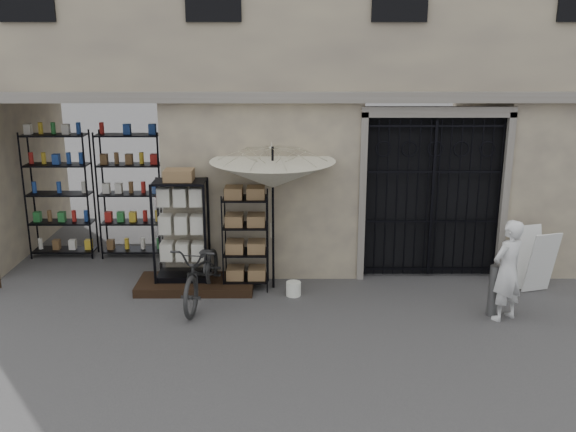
{
  "coord_description": "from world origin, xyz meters",
  "views": [
    {
      "loc": [
        -0.83,
        -8.85,
        4.22
      ],
      "look_at": [
        -0.8,
        1.4,
        1.35
      ],
      "focal_mm": 40.0,
      "sensor_mm": 36.0,
      "label": 1
    }
  ],
  "objects_px": {
    "bicycle": "(204,301)",
    "steel_bollard": "(493,291)",
    "shopkeeper": "(503,319)",
    "wire_rack": "(246,242)",
    "market_umbrella": "(273,167)",
    "white_bucket": "(293,289)",
    "display_cabinet": "(182,235)",
    "easel_sign": "(535,260)"
  },
  "relations": [
    {
      "from": "display_cabinet",
      "to": "bicycle",
      "type": "relative_size",
      "value": 0.94
    },
    {
      "from": "market_umbrella",
      "to": "white_bucket",
      "type": "bearing_deg",
      "value": -45.96
    },
    {
      "from": "steel_bollard",
      "to": "bicycle",
      "type": "bearing_deg",
      "value": 172.95
    },
    {
      "from": "market_umbrella",
      "to": "display_cabinet",
      "type": "bearing_deg",
      "value": 177.59
    },
    {
      "from": "easel_sign",
      "to": "wire_rack",
      "type": "bearing_deg",
      "value": 161.96
    },
    {
      "from": "market_umbrella",
      "to": "bicycle",
      "type": "bearing_deg",
      "value": -152.49
    },
    {
      "from": "wire_rack",
      "to": "white_bucket",
      "type": "distance_m",
      "value": 1.15
    },
    {
      "from": "market_umbrella",
      "to": "wire_rack",
      "type": "bearing_deg",
      "value": 176.23
    },
    {
      "from": "display_cabinet",
      "to": "easel_sign",
      "type": "distance_m",
      "value": 6.07
    },
    {
      "from": "bicycle",
      "to": "shopkeeper",
      "type": "relative_size",
      "value": 1.26
    },
    {
      "from": "white_bucket",
      "to": "shopkeeper",
      "type": "relative_size",
      "value": 0.16
    },
    {
      "from": "shopkeeper",
      "to": "easel_sign",
      "type": "height_order",
      "value": "easel_sign"
    },
    {
      "from": "display_cabinet",
      "to": "bicycle",
      "type": "height_order",
      "value": "display_cabinet"
    },
    {
      "from": "bicycle",
      "to": "shopkeeper",
      "type": "distance_m",
      "value": 4.79
    },
    {
      "from": "bicycle",
      "to": "steel_bollard",
      "type": "height_order",
      "value": "bicycle"
    },
    {
      "from": "white_bucket",
      "to": "bicycle",
      "type": "xyz_separation_m",
      "value": [
        -1.49,
        -0.24,
        -0.12
      ]
    },
    {
      "from": "wire_rack",
      "to": "market_umbrella",
      "type": "height_order",
      "value": "market_umbrella"
    },
    {
      "from": "market_umbrella",
      "to": "white_bucket",
      "type": "height_order",
      "value": "market_umbrella"
    },
    {
      "from": "wire_rack",
      "to": "market_umbrella",
      "type": "xyz_separation_m",
      "value": [
        0.47,
        -0.03,
        1.31
      ]
    },
    {
      "from": "wire_rack",
      "to": "easel_sign",
      "type": "height_order",
      "value": "wire_rack"
    },
    {
      "from": "display_cabinet",
      "to": "market_umbrella",
      "type": "xyz_separation_m",
      "value": [
        1.58,
        -0.07,
        1.21
      ]
    },
    {
      "from": "market_umbrella",
      "to": "steel_bollard",
      "type": "bearing_deg",
      "value": -18.68
    },
    {
      "from": "market_umbrella",
      "to": "bicycle",
      "type": "xyz_separation_m",
      "value": [
        -1.15,
        -0.6,
        -2.14
      ]
    },
    {
      "from": "market_umbrella",
      "to": "easel_sign",
      "type": "xyz_separation_m",
      "value": [
        4.48,
        -0.13,
        -1.59
      ]
    },
    {
      "from": "shopkeeper",
      "to": "white_bucket",
      "type": "bearing_deg",
      "value": -48.24
    },
    {
      "from": "wire_rack",
      "to": "steel_bollard",
      "type": "bearing_deg",
      "value": -38.66
    },
    {
      "from": "display_cabinet",
      "to": "steel_bollard",
      "type": "bearing_deg",
      "value": -8.09
    },
    {
      "from": "display_cabinet",
      "to": "white_bucket",
      "type": "distance_m",
      "value": 2.13
    },
    {
      "from": "market_umbrella",
      "to": "easel_sign",
      "type": "distance_m",
      "value": 4.75
    },
    {
      "from": "steel_bollard",
      "to": "easel_sign",
      "type": "height_order",
      "value": "easel_sign"
    },
    {
      "from": "market_umbrella",
      "to": "white_bucket",
      "type": "xyz_separation_m",
      "value": [
        0.35,
        -0.36,
        -2.02
      ]
    },
    {
      "from": "wire_rack",
      "to": "easel_sign",
      "type": "bearing_deg",
      "value": -23.58
    },
    {
      "from": "white_bucket",
      "to": "display_cabinet",
      "type": "bearing_deg",
      "value": 167.55
    },
    {
      "from": "display_cabinet",
      "to": "market_umbrella",
      "type": "distance_m",
      "value": 1.99
    },
    {
      "from": "display_cabinet",
      "to": "steel_bollard",
      "type": "distance_m",
      "value": 5.2
    },
    {
      "from": "white_bucket",
      "to": "bicycle",
      "type": "height_order",
      "value": "bicycle"
    },
    {
      "from": "wire_rack",
      "to": "shopkeeper",
      "type": "distance_m",
      "value": 4.35
    },
    {
      "from": "bicycle",
      "to": "shopkeeper",
      "type": "xyz_separation_m",
      "value": [
        4.74,
        -0.7,
        0.0
      ]
    },
    {
      "from": "bicycle",
      "to": "steel_bollard",
      "type": "distance_m",
      "value": 4.65
    },
    {
      "from": "display_cabinet",
      "to": "wire_rack",
      "type": "height_order",
      "value": "display_cabinet"
    },
    {
      "from": "market_umbrella",
      "to": "steel_bollard",
      "type": "height_order",
      "value": "market_umbrella"
    },
    {
      "from": "display_cabinet",
      "to": "white_bucket",
      "type": "xyz_separation_m",
      "value": [
        1.92,
        -0.42,
        -0.81
      ]
    }
  ]
}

